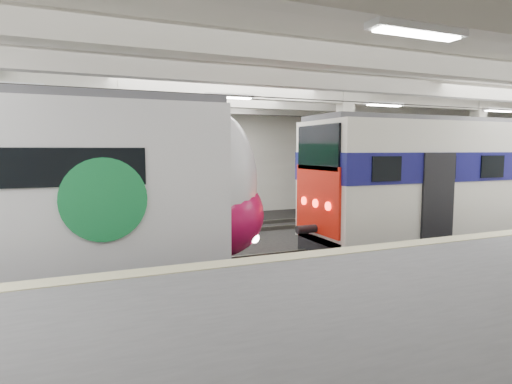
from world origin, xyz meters
name	(u,v)px	position (x,y,z in m)	size (l,w,h in m)	color
station_hall	(282,151)	(0.00, -1.74, 3.24)	(36.00, 24.00, 5.75)	black
older_rer	(475,179)	(8.41, 0.00, 2.25)	(12.94, 2.86, 4.29)	silver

